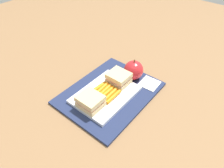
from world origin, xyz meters
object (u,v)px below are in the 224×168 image
food_tray (106,95)px  sandwich_half_right (119,78)px  paper_napkin (149,83)px  sandwich_half_left (90,101)px  apple (134,70)px  carrot_sticks_bundle (105,92)px

food_tray → sandwich_half_right: sandwich_half_right is taller
food_tray → paper_napkin: 0.18m
sandwich_half_left → apple: (0.23, -0.02, 0.00)m
food_tray → sandwich_half_left: (-0.08, 0.00, 0.03)m
food_tray → paper_napkin: food_tray is taller
apple → paper_napkin: apple is taller
sandwich_half_left → carrot_sticks_bundle: sandwich_half_left is taller
carrot_sticks_bundle → apple: 0.15m
paper_napkin → carrot_sticks_bundle: bearing=150.4°
food_tray → sandwich_half_right: bearing=0.0°
carrot_sticks_bundle → apple: size_ratio=0.99×
paper_napkin → food_tray: bearing=150.3°
carrot_sticks_bundle → paper_napkin: size_ratio=1.26×
food_tray → apple: apple is taller
apple → paper_napkin: bearing=-81.9°
sandwich_half_left → paper_napkin: size_ratio=1.14×
carrot_sticks_bundle → food_tray: bearing=-0.2°
sandwich_half_right → paper_napkin: sandwich_half_right is taller
sandwich_half_right → paper_napkin: bearing=-48.0°
sandwich_half_left → sandwich_half_right: (0.16, 0.00, 0.00)m
sandwich_half_right → carrot_sticks_bundle: bearing=180.0°
sandwich_half_right → sandwich_half_left: bearing=180.0°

